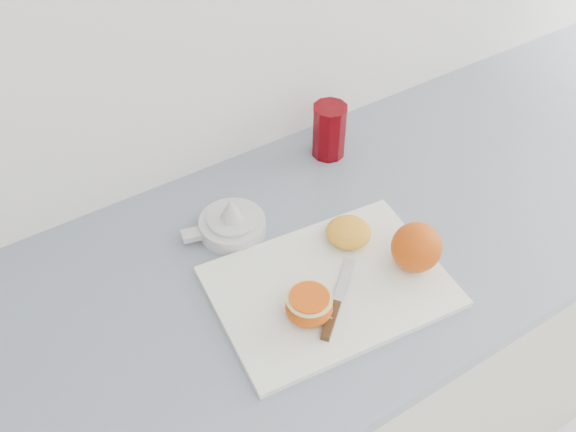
{
  "coord_description": "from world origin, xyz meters",
  "views": [
    {
      "loc": [
        -0.4,
        1.08,
        1.73
      ],
      "look_at": [
        0.02,
        1.73,
        0.96
      ],
      "focal_mm": 40.0,
      "sensor_mm": 36.0,
      "label": 1
    }
  ],
  "objects_px": {
    "counter": "(305,383)",
    "half_orange": "(309,306)",
    "citrus_juicer": "(231,223)",
    "red_tumbler": "(329,132)",
    "cutting_board": "(330,286)"
  },
  "relations": [
    {
      "from": "cutting_board",
      "to": "half_orange",
      "type": "distance_m",
      "value": 0.08
    },
    {
      "from": "citrus_juicer",
      "to": "counter",
      "type": "bearing_deg",
      "value": -50.72
    },
    {
      "from": "counter",
      "to": "citrus_juicer",
      "type": "relative_size",
      "value": 15.41
    },
    {
      "from": "counter",
      "to": "half_orange",
      "type": "xyz_separation_m",
      "value": [
        -0.08,
        -0.12,
        0.48
      ]
    },
    {
      "from": "counter",
      "to": "citrus_juicer",
      "type": "bearing_deg",
      "value": 129.28
    },
    {
      "from": "half_orange",
      "to": "red_tumbler",
      "type": "distance_m",
      "value": 0.43
    },
    {
      "from": "citrus_juicer",
      "to": "red_tumbler",
      "type": "relative_size",
      "value": 1.32
    },
    {
      "from": "cutting_board",
      "to": "red_tumbler",
      "type": "xyz_separation_m",
      "value": [
        0.2,
        0.3,
        0.05
      ]
    },
    {
      "from": "citrus_juicer",
      "to": "red_tumbler",
      "type": "xyz_separation_m",
      "value": [
        0.28,
        0.09,
        0.03
      ]
    },
    {
      "from": "counter",
      "to": "cutting_board",
      "type": "bearing_deg",
      "value": -101.99
    },
    {
      "from": "cutting_board",
      "to": "citrus_juicer",
      "type": "height_order",
      "value": "citrus_juicer"
    },
    {
      "from": "cutting_board",
      "to": "half_orange",
      "type": "height_order",
      "value": "half_orange"
    },
    {
      "from": "counter",
      "to": "red_tumbler",
      "type": "height_order",
      "value": "red_tumbler"
    },
    {
      "from": "red_tumbler",
      "to": "half_orange",
      "type": "bearing_deg",
      "value": -129.29
    },
    {
      "from": "half_orange",
      "to": "counter",
      "type": "bearing_deg",
      "value": 55.74
    }
  ]
}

